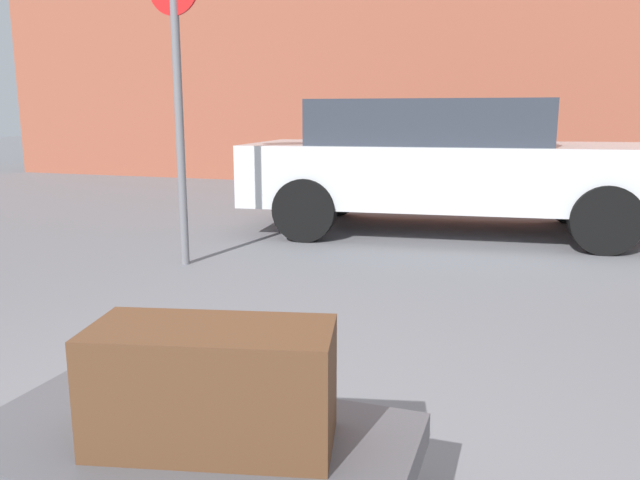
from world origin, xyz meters
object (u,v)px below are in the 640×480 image
luggage_cart (189,455)px  parked_car (445,162)px  no_parking_sign (177,78)px  duffel_bag_brown_front_left (212,386)px

luggage_cart → parked_car: parked_car is taller
luggage_cart → no_parking_sign: 3.83m
parked_car → no_parking_sign: size_ratio=1.76×
duffel_bag_brown_front_left → no_parking_sign: (-1.97, 3.10, 1.05)m
luggage_cart → no_parking_sign: size_ratio=0.52×
duffel_bag_brown_front_left → parked_car: (-0.09, 5.38, 0.25)m
parked_car → duffel_bag_brown_front_left: bearing=-89.0°
duffel_bag_brown_front_left → parked_car: parked_car is taller
duffel_bag_brown_front_left → parked_car: size_ratio=0.15×
luggage_cart → parked_car: 5.38m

